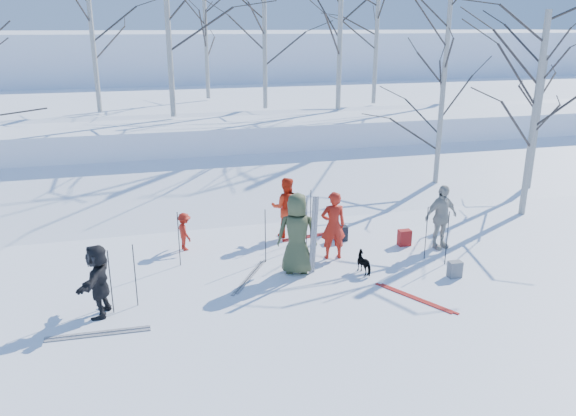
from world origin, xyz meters
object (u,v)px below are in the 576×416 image
object	(u,v)px
skier_olive_center	(297,234)
skier_cream_east	(441,217)
dog	(365,263)
backpack_grey	(455,269)
skier_red_north	(333,225)
skier_grey_west	(98,280)
skier_red_seated	(185,232)
backpack_red	(404,238)
skier_redor_behind	(286,207)
backpack_dark	(341,233)

from	to	relation	value
skier_olive_center	skier_cream_east	bearing A→B (deg)	-155.77
dog	backpack_grey	distance (m)	2.03
skier_cream_east	dog	distance (m)	2.69
skier_red_north	skier_olive_center	bearing A→B (deg)	32.59
skier_grey_west	dog	size ratio (longest dim) A/B	2.49
dog	skier_grey_west	bearing A→B (deg)	-8.41
skier_grey_west	dog	xyz separation A→B (m)	(5.80, 0.48, -0.49)
skier_red_seated	skier_cream_east	size ratio (longest dim) A/B	0.59
skier_red_north	backpack_red	size ratio (longest dim) A/B	4.04
skier_cream_east	skier_redor_behind	bearing A→B (deg)	141.85
backpack_red	backpack_grey	distance (m)	2.09
skier_grey_west	backpack_dark	size ratio (longest dim) A/B	3.70
backpack_grey	skier_red_north	bearing A→B (deg)	142.45
skier_red_north	skier_redor_behind	distance (m)	1.91
skier_red_north	backpack_grey	size ratio (longest dim) A/B	4.47
skier_olive_center	skier_redor_behind	distance (m)	2.38
skier_grey_west	dog	distance (m)	5.84
dog	backpack_grey	world-z (taller)	dog
skier_olive_center	backpack_red	size ratio (longest dim) A/B	4.52
skier_grey_west	backpack_dark	world-z (taller)	skier_grey_west
skier_red_seated	backpack_dark	bearing A→B (deg)	-110.68
skier_olive_center	skier_red_north	world-z (taller)	skier_olive_center
skier_olive_center	skier_red_north	bearing A→B (deg)	-134.70
skier_red_north	skier_grey_west	size ratio (longest dim) A/B	1.15
skier_red_north	dog	size ratio (longest dim) A/B	2.86
backpack_red	skier_cream_east	bearing A→B (deg)	-25.28
skier_red_seated	dog	world-z (taller)	skier_red_seated
backpack_red	backpack_grey	bearing A→B (deg)	-83.64
dog	backpack_dark	world-z (taller)	dog
skier_red_north	backpack_dark	bearing A→B (deg)	-115.36
skier_redor_behind	dog	xyz separation A→B (m)	(1.15, -2.80, -0.57)
skier_olive_center	skier_redor_behind	xyz separation A→B (m)	(0.36, 2.35, -0.13)
skier_red_seated	backpack_dark	world-z (taller)	skier_red_seated
skier_redor_behind	skier_olive_center	bearing A→B (deg)	95.52
dog	backpack_red	xyz separation A→B (m)	(1.65, 1.33, -0.04)
backpack_dark	skier_grey_west	bearing A→B (deg)	-156.75
skier_redor_behind	backpack_red	size ratio (longest dim) A/B	3.90
skier_grey_west	backpack_dark	xyz separation A→B (m)	(5.97, 2.57, -0.54)
skier_red_seated	skier_redor_behind	bearing A→B (deg)	-98.78
skier_redor_behind	skier_cream_east	xyz separation A→B (m)	(3.60, -1.84, 0.02)
skier_cream_east	skier_grey_west	bearing A→B (deg)	178.81
skier_red_seated	skier_grey_west	bearing A→B (deg)	132.65
skier_red_north	backpack_dark	size ratio (longest dim) A/B	4.24
skier_red_north	skier_grey_west	distance (m)	5.58
skier_red_north	skier_red_seated	xyz separation A→B (m)	(-3.46, 1.48, -0.36)
skier_olive_center	skier_red_seated	bearing A→B (deg)	-24.01
skier_red_north	skier_red_seated	bearing A→B (deg)	-18.98
skier_red_seated	dog	distance (m)	4.63
dog	backpack_grey	size ratio (longest dim) A/B	1.56
skier_cream_east	backpack_red	bearing A→B (deg)	143.66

